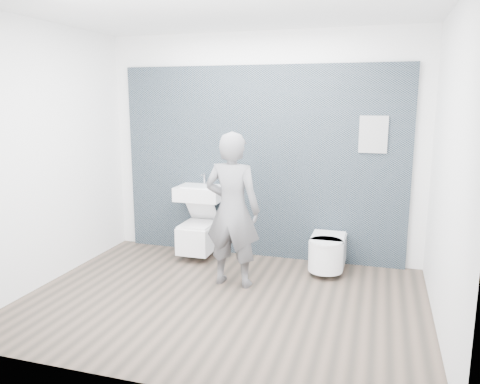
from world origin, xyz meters
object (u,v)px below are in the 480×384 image
(toilet_square, at_px, (199,235))
(toilet_rounded, at_px, (327,252))
(visitor, at_px, (232,210))
(washbasin, at_px, (200,193))

(toilet_square, bearing_deg, toilet_rounded, -1.84)
(toilet_rounded, distance_m, visitor, 1.30)
(washbasin, height_order, toilet_rounded, washbasin)
(washbasin, height_order, toilet_square, washbasin)
(washbasin, distance_m, visitor, 1.04)
(washbasin, relative_size, toilet_rounded, 0.86)
(toilet_rounded, bearing_deg, washbasin, 175.68)
(toilet_square, bearing_deg, visitor, -46.38)
(visitor, bearing_deg, toilet_square, -43.51)
(washbasin, height_order, visitor, visitor)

